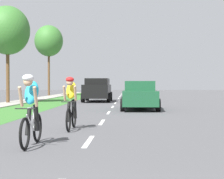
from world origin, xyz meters
name	(u,v)px	position (x,y,z in m)	size (l,w,h in m)	color
ground_plane	(113,107)	(0.00, 20.00, 0.00)	(120.00, 120.00, 0.00)	#4C4C4F
grass_verge	(35,106)	(-4.78, 20.00, 0.00)	(2.95, 70.00, 0.01)	#38722D
lane_markings_center	(115,103)	(0.00, 24.00, 0.00)	(0.12, 53.49, 0.01)	white
cyclist_lead	(31,109)	(-1.19, 6.08, 0.81)	(0.42, 1.72, 1.58)	black
cyclist_trailing	(71,103)	(-0.77, 8.96, 0.81)	(0.42, 1.72, 1.58)	black
sedan_dark_green	(139,95)	(1.53, 17.55, 0.77)	(1.98, 4.30, 1.52)	#194C2D
suv_black	(97,89)	(-1.47, 26.09, 0.95)	(2.15, 4.70, 1.79)	black
street_tree_near	(8,31)	(-7.61, 23.42, 5.14)	(3.13, 3.13, 6.88)	brown
street_tree_far	(49,41)	(-8.11, 38.85, 6.23)	(3.21, 3.21, 8.02)	brown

